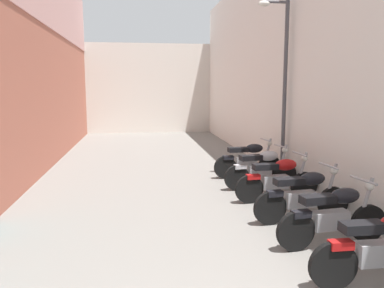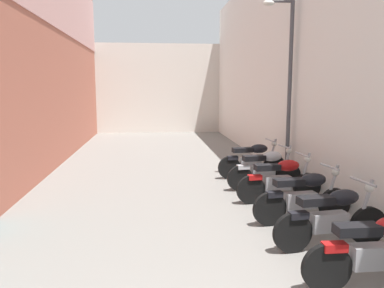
# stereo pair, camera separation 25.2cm
# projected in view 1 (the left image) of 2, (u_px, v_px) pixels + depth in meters

# --- Properties ---
(ground_plane) EXTENTS (35.36, 35.36, 0.00)m
(ground_plane) POSITION_uv_depth(u_px,v_px,m) (166.00, 192.00, 8.76)
(ground_plane) COLOR slate
(building_left) EXTENTS (0.45, 19.36, 7.44)m
(building_left) POSITION_uv_depth(u_px,v_px,m) (25.00, 33.00, 9.64)
(building_left) COLOR #B76651
(building_left) RESTS_ON ground
(building_right) EXTENTS (0.45, 19.36, 6.28)m
(building_right) POSITION_uv_depth(u_px,v_px,m) (281.00, 60.00, 10.72)
(building_right) COLOR silver
(building_right) RESTS_ON ground
(building_far_end) EXTENTS (9.42, 2.00, 4.63)m
(building_far_end) POSITION_uv_depth(u_px,v_px,m) (148.00, 89.00, 20.83)
(building_far_end) COLOR beige
(building_far_end) RESTS_ON ground
(motorcycle_third) EXTENTS (1.85, 0.58, 1.04)m
(motorcycle_third) POSITION_uv_depth(u_px,v_px,m) (384.00, 247.00, 4.57)
(motorcycle_third) COLOR black
(motorcycle_third) RESTS_ON ground
(motorcycle_fourth) EXTENTS (1.85, 0.58, 1.04)m
(motorcycle_fourth) POSITION_uv_depth(u_px,v_px,m) (334.00, 215.00, 5.72)
(motorcycle_fourth) COLOR black
(motorcycle_fourth) RESTS_ON ground
(motorcycle_fifth) EXTENTS (1.85, 0.58, 1.04)m
(motorcycle_fifth) POSITION_uv_depth(u_px,v_px,m) (303.00, 195.00, 6.79)
(motorcycle_fifth) COLOR black
(motorcycle_fifth) RESTS_ON ground
(motorcycle_sixth) EXTENTS (1.85, 0.58, 1.04)m
(motorcycle_sixth) POSITION_uv_depth(u_px,v_px,m) (278.00, 178.00, 8.01)
(motorcycle_sixth) COLOR black
(motorcycle_sixth) RESTS_ON ground
(motorcycle_seventh) EXTENTS (1.84, 0.58, 1.04)m
(motorcycle_seventh) POSITION_uv_depth(u_px,v_px,m) (262.00, 168.00, 9.04)
(motorcycle_seventh) COLOR black
(motorcycle_seventh) RESTS_ON ground
(motorcycle_eighth) EXTENTS (1.85, 0.58, 1.04)m
(motorcycle_eighth) POSITION_uv_depth(u_px,v_px,m) (248.00, 159.00, 10.16)
(motorcycle_eighth) COLOR black
(motorcycle_eighth) RESTS_ON ground
(street_lamp) EXTENTS (0.79, 0.18, 4.49)m
(street_lamp) POSITION_uv_depth(u_px,v_px,m) (282.00, 77.00, 9.54)
(street_lamp) COLOR #47474C
(street_lamp) RESTS_ON ground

